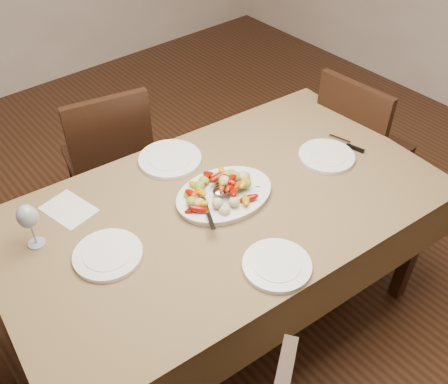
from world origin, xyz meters
TOP-DOWN VIEW (x-y plane):
  - floor at (0.00, 0.00)m, footprint 6.00×6.00m
  - dining_table at (-0.18, 0.17)m, footprint 1.93×1.20m
  - chair_far at (-0.25, 1.11)m, footprint 0.50×0.50m
  - chair_right at (0.92, 0.26)m, footprint 0.44×0.44m
  - serving_platter at (-0.16, 0.19)m, footprint 0.44×0.34m
  - roasted_vegetables at (-0.16, 0.19)m, footprint 0.36×0.26m
  - serving_spoon at (-0.23, 0.16)m, footprint 0.28×0.18m
  - plate_left at (-0.70, 0.22)m, footprint 0.26×0.26m
  - plate_right at (0.38, 0.10)m, footprint 0.26×0.26m
  - plate_far at (-0.19, 0.55)m, footprint 0.29×0.29m
  - plate_near at (-0.26, -0.22)m, footprint 0.25×0.25m
  - wine_glass at (-0.87, 0.45)m, footprint 0.08×0.08m
  - menu_card at (-0.69, 0.55)m, footprint 0.19×0.24m
  - table_knife at (0.53, 0.11)m, footprint 0.07×0.20m

SIDE VIEW (x-z plane):
  - floor at x=0.00m, z-range 0.00..0.00m
  - dining_table at x=-0.18m, z-range 0.00..0.76m
  - chair_far at x=-0.25m, z-range 0.00..0.95m
  - chair_right at x=0.92m, z-range 0.00..0.95m
  - menu_card at x=-0.69m, z-range 0.76..0.76m
  - table_knife at x=0.53m, z-range 0.76..0.77m
  - plate_left at x=-0.70m, z-range 0.76..0.78m
  - plate_right at x=0.38m, z-range 0.76..0.78m
  - plate_far at x=-0.19m, z-range 0.76..0.78m
  - plate_near at x=-0.26m, z-range 0.76..0.78m
  - serving_platter at x=-0.16m, z-range 0.76..0.78m
  - serving_spoon at x=-0.23m, z-range 0.79..0.82m
  - roasted_vegetables at x=-0.16m, z-range 0.78..0.87m
  - wine_glass at x=-0.87m, z-range 0.76..0.96m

